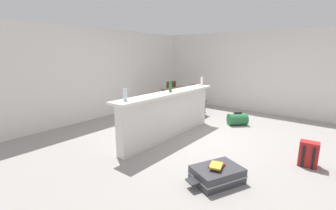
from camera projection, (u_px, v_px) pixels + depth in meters
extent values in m
cube|color=gray|center=(198.00, 136.00, 5.22)|extent=(13.00, 13.00, 0.05)
cube|color=silver|center=(111.00, 73.00, 6.79)|extent=(6.60, 0.10, 2.50)
cube|color=silver|center=(240.00, 71.00, 7.45)|extent=(0.10, 6.00, 2.50)
cube|color=silver|center=(169.00, 116.00, 4.99)|extent=(2.80, 0.20, 0.96)
cube|color=white|center=(169.00, 93.00, 4.88)|extent=(2.96, 0.40, 0.05)
cylinder|color=silver|center=(125.00, 95.00, 3.95)|extent=(0.07, 0.07, 0.21)
cylinder|color=#2D6B38|center=(170.00, 87.00, 4.84)|extent=(0.06, 0.06, 0.24)
cylinder|color=silver|center=(202.00, 81.00, 5.80)|extent=(0.07, 0.07, 0.23)
cube|color=#332319|center=(182.00, 89.00, 7.21)|extent=(1.10, 0.80, 0.04)
cylinder|color=#332319|center=(182.00, 105.00, 6.71)|extent=(0.06, 0.06, 0.70)
cylinder|color=#332319|center=(199.00, 100.00, 7.46)|extent=(0.06, 0.06, 0.70)
cylinder|color=#332319|center=(164.00, 102.00, 7.12)|extent=(0.06, 0.06, 0.70)
cylinder|color=#332319|center=(182.00, 97.00, 7.87)|extent=(0.06, 0.06, 0.70)
cube|color=#4C331E|center=(198.00, 101.00, 6.79)|extent=(0.45, 0.45, 0.04)
cube|color=#4C331E|center=(193.00, 92.00, 6.82)|extent=(0.40, 0.09, 0.48)
cylinder|color=#4C331E|center=(201.00, 110.00, 6.63)|extent=(0.04, 0.04, 0.41)
cylinder|color=#4C331E|center=(205.00, 108.00, 6.90)|extent=(0.04, 0.04, 0.41)
cylinder|color=#4C331E|center=(191.00, 109.00, 6.79)|extent=(0.04, 0.04, 0.41)
cylinder|color=#4C331E|center=(195.00, 107.00, 7.06)|extent=(0.04, 0.04, 0.41)
cube|color=#4C331E|center=(167.00, 95.00, 7.74)|extent=(0.45, 0.45, 0.04)
cube|color=#4C331E|center=(171.00, 88.00, 7.56)|extent=(0.40, 0.09, 0.48)
cylinder|color=#4C331E|center=(168.00, 101.00, 8.01)|extent=(0.04, 0.04, 0.41)
cylinder|color=#4C331E|center=(161.00, 102.00, 7.79)|extent=(0.04, 0.04, 0.41)
cylinder|color=#4C331E|center=(174.00, 102.00, 7.78)|extent=(0.04, 0.04, 0.41)
cylinder|color=#4C331E|center=(167.00, 103.00, 7.57)|extent=(0.04, 0.04, 0.41)
cube|color=#38383D|center=(217.00, 174.00, 3.28)|extent=(0.82, 0.72, 0.22)
cube|color=gray|center=(217.00, 174.00, 3.28)|extent=(0.84, 0.74, 0.02)
cube|color=#2D2D33|center=(193.00, 181.00, 3.11)|extent=(0.20, 0.22, 0.02)
cube|color=red|center=(309.00, 154.00, 3.72)|extent=(0.20, 0.29, 0.42)
cube|color=maroon|center=(308.00, 156.00, 3.83)|extent=(0.08, 0.22, 0.19)
cube|color=black|center=(313.00, 158.00, 3.61)|extent=(0.03, 0.04, 0.36)
cube|color=black|center=(303.00, 156.00, 3.69)|extent=(0.03, 0.04, 0.36)
cylinder|color=#286B3D|center=(237.00, 119.00, 5.91)|extent=(0.55, 0.55, 0.30)
cube|color=black|center=(238.00, 113.00, 5.87)|extent=(0.16, 0.16, 0.04)
cube|color=#AD2D2D|center=(217.00, 166.00, 3.28)|extent=(0.23, 0.17, 0.03)
cube|color=gold|center=(216.00, 166.00, 3.22)|extent=(0.26, 0.21, 0.03)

